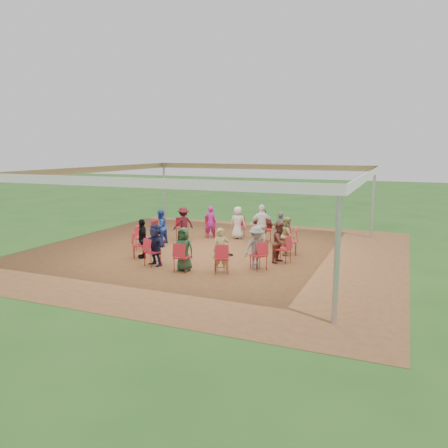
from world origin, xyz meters
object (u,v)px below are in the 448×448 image
at_px(person_seated_6, 160,227).
at_px(person_seated_9, 184,249).
at_px(cable_coil, 229,255).
at_px(person_seated_3, 238,223).
at_px(chair_2, 264,230).
at_px(chair_11, 221,259).
at_px(person_seated_2, 262,225).
at_px(chair_6, 158,232).
at_px(chair_1, 283,235).
at_px(chair_7, 142,238).
at_px(chair_3, 239,228).
at_px(person_seated_1, 280,230).
at_px(chair_10, 182,257).
at_px(chair_5, 182,228).
at_px(person_seated_8, 155,245).
at_px(person_seated_5, 183,223).
at_px(chair_13, 283,249).
at_px(chair_0, 291,242).
at_px(laptop, 283,237).
at_px(person_seated_7, 142,238).
at_px(person_seated_12, 280,242).
at_px(person_seated_10, 221,250).
at_px(person_seated_0, 287,236).
at_px(person_seated_11, 256,248).
at_px(chair_9, 152,252).
at_px(standing_person, 262,225).
at_px(chair_8, 139,245).
at_px(person_seated_4, 210,222).
at_px(chair_12, 259,256).

relative_size(person_seated_6, person_seated_9, 1.00).
bearing_deg(cable_coil, person_seated_3, 105.27).
distance_m(chair_2, cable_coil, 2.80).
distance_m(chair_11, person_seated_2, 4.77).
bearing_deg(chair_6, chair_1, 115.71).
height_order(chair_7, person_seated_9, person_seated_9).
distance_m(chair_3, person_seated_1, 2.31).
bearing_deg(chair_1, chair_10, 115.71).
height_order(chair_5, person_seated_8, person_seated_8).
bearing_deg(person_seated_8, person_seated_5, 128.57).
xyz_separation_m(chair_6, chair_13, (5.31, -0.99, 0.00)).
distance_m(chair_0, chair_2, 2.34).
relative_size(chair_13, laptop, 2.58).
xyz_separation_m(person_seated_7, person_seated_12, (4.49, 1.22, 0.00)).
bearing_deg(cable_coil, chair_10, -102.87).
relative_size(person_seated_1, person_seated_10, 1.00).
height_order(chair_6, person_seated_1, person_seated_1).
xyz_separation_m(chair_13, person_seated_10, (-1.44, -1.79, 0.23)).
xyz_separation_m(person_seated_5, person_seated_9, (2.19, -4.11, 0.00)).
distance_m(chair_5, person_seated_5, 0.26).
relative_size(person_seated_0, person_seated_2, 1.00).
bearing_deg(person_seated_8, chair_6, 143.06).
height_order(chair_10, person_seated_11, person_seated_11).
distance_m(chair_7, chair_11, 4.23).
bearing_deg(cable_coil, laptop, 28.04).
height_order(chair_0, person_seated_9, person_seated_9).
xyz_separation_m(person_seated_8, person_seated_9, (1.13, -0.21, 0.00)).
xyz_separation_m(chair_3, chair_9, (-0.96, -5.18, 0.00)).
bearing_deg(person_seated_11, chair_9, 143.06).
bearing_deg(chair_11, person_seated_2, 64.91).
bearing_deg(person_seated_9, person_seated_5, 115.71).
relative_size(person_seated_2, standing_person, 0.85).
bearing_deg(person_seated_9, chair_1, 63.66).
relative_size(chair_11, person_seated_5, 0.67).
bearing_deg(chair_8, person_seated_1, 90.00).
xyz_separation_m(chair_2, standing_person, (0.11, -0.66, 0.34)).
bearing_deg(person_seated_6, standing_person, 120.49).
distance_m(chair_11, person_seated_6, 4.77).
distance_m(chair_13, person_seated_4, 4.77).
height_order(chair_10, person_seated_0, person_seated_0).
xyz_separation_m(chair_0, person_seated_6, (-5.15, -0.24, 0.23)).
xyz_separation_m(chair_6, person_seated_9, (2.76, -3.07, 0.23)).
height_order(person_seated_3, standing_person, standing_person).
bearing_deg(person_seated_8, person_seated_12, 51.43).
relative_size(chair_8, person_seated_8, 0.67).
distance_m(chair_3, chair_12, 4.87).
height_order(person_seated_6, person_seated_8, same).
bearing_deg(person_seated_7, chair_10, 23.01).
height_order(person_seated_5, laptop, person_seated_5).
bearing_deg(person_seated_10, chair_2, 63.66).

